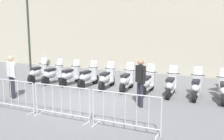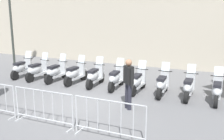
% 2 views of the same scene
% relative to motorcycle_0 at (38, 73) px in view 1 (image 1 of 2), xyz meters
% --- Properties ---
extents(ground_plane, '(120.00, 120.00, 0.00)m').
position_rel_motorcycle_0_xyz_m(ground_plane, '(4.01, -3.01, -0.45)').
color(ground_plane, slate).
extents(motorcycle_0, '(0.61, 1.72, 1.24)m').
position_rel_motorcycle_0_xyz_m(motorcycle_0, '(0.00, 0.00, 0.00)').
color(motorcycle_0, black).
rests_on(motorcycle_0, ground).
extents(motorcycle_1, '(0.74, 1.70, 1.24)m').
position_rel_motorcycle_0_xyz_m(motorcycle_1, '(0.97, -0.22, 0.00)').
color(motorcycle_1, black).
rests_on(motorcycle_1, ground).
extents(motorcycle_2, '(0.73, 1.70, 1.24)m').
position_rel_motorcycle_0_xyz_m(motorcycle_2, '(1.97, -0.35, 0.00)').
color(motorcycle_2, black).
rests_on(motorcycle_2, ground).
extents(motorcycle_3, '(0.73, 1.70, 1.24)m').
position_rel_motorcycle_0_xyz_m(motorcycle_3, '(2.96, -0.50, 0.00)').
color(motorcycle_3, black).
rests_on(motorcycle_3, ground).
extents(motorcycle_4, '(0.62, 1.72, 1.24)m').
position_rel_motorcycle_0_xyz_m(motorcycle_4, '(3.96, -0.71, 0.00)').
color(motorcycle_4, black).
rests_on(motorcycle_4, ground).
extents(motorcycle_5, '(0.61, 1.72, 1.24)m').
position_rel_motorcycle_0_xyz_m(motorcycle_5, '(4.94, -0.90, 0.00)').
color(motorcycle_5, black).
rests_on(motorcycle_5, ground).
extents(motorcycle_6, '(0.68, 1.71, 1.24)m').
position_rel_motorcycle_0_xyz_m(motorcycle_6, '(5.91, -1.17, 0.00)').
color(motorcycle_6, black).
rests_on(motorcycle_6, ground).
extents(motorcycle_7, '(0.63, 1.72, 1.24)m').
position_rel_motorcycle_0_xyz_m(motorcycle_7, '(6.90, -1.35, 0.00)').
color(motorcycle_7, black).
rests_on(motorcycle_7, ground).
extents(motorcycle_8, '(0.66, 1.72, 1.24)m').
position_rel_motorcycle_0_xyz_m(motorcycle_8, '(7.89, -1.52, 0.00)').
color(motorcycle_8, black).
rests_on(motorcycle_8, ground).
extents(motorcycle_9, '(0.64, 1.72, 1.24)m').
position_rel_motorcycle_0_xyz_m(motorcycle_9, '(8.87, -1.76, 0.00)').
color(motorcycle_9, black).
rests_on(motorcycle_9, ground).
extents(barrier_segment_0, '(2.00, 0.80, 1.07)m').
position_rel_motorcycle_0_xyz_m(barrier_segment_0, '(1.55, -4.48, 0.07)').
color(barrier_segment_0, '#B2B5B7').
rests_on(barrier_segment_0, ground).
extents(barrier_segment_1, '(2.00, 0.80, 1.07)m').
position_rel_motorcycle_0_xyz_m(barrier_segment_1, '(3.63, -4.89, 0.07)').
color(barrier_segment_1, '#B2B5B7').
rests_on(barrier_segment_1, ground).
extents(barrier_segment_2, '(2.00, 0.80, 1.07)m').
position_rel_motorcycle_0_xyz_m(barrier_segment_2, '(5.71, -5.31, 0.07)').
color(barrier_segment_2, '#B2B5B7').
rests_on(barrier_segment_2, ground).
extents(street_lamp, '(0.36, 0.36, 5.79)m').
position_rel_motorcycle_0_xyz_m(street_lamp, '(-1.27, 1.35, 3.04)').
color(street_lamp, '#2D332D').
rests_on(street_lamp, ground).
extents(officer_near_row_end, '(0.49, 0.37, 1.73)m').
position_rel_motorcycle_0_xyz_m(officer_near_row_end, '(0.66, -3.14, 0.53)').
color(officer_near_row_end, '#23232D').
rests_on(officer_near_row_end, ground).
extents(officer_mid_plaza, '(0.39, 0.46, 1.73)m').
position_rel_motorcycle_0_xyz_m(officer_mid_plaza, '(5.84, -3.07, 0.53)').
color(officer_mid_plaza, '#23232D').
rests_on(officer_mid_plaza, ground).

